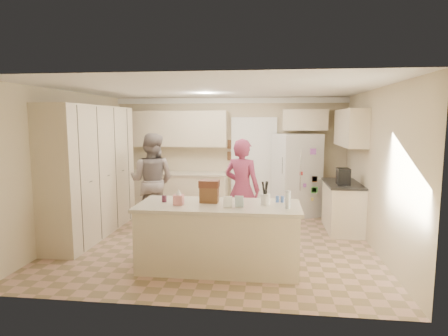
# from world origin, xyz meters

# --- Properties ---
(floor) EXTENTS (5.20, 4.60, 0.02)m
(floor) POSITION_xyz_m (0.00, 0.00, -0.01)
(floor) COLOR tan
(floor) RESTS_ON ground
(ceiling) EXTENTS (5.20, 4.60, 0.02)m
(ceiling) POSITION_xyz_m (0.00, 0.00, 2.61)
(ceiling) COLOR white
(ceiling) RESTS_ON wall_back
(wall_back) EXTENTS (5.20, 0.02, 2.60)m
(wall_back) POSITION_xyz_m (0.00, 2.31, 1.30)
(wall_back) COLOR beige
(wall_back) RESTS_ON ground
(wall_front) EXTENTS (5.20, 0.02, 2.60)m
(wall_front) POSITION_xyz_m (0.00, -2.31, 1.30)
(wall_front) COLOR beige
(wall_front) RESTS_ON ground
(wall_left) EXTENTS (0.02, 4.60, 2.60)m
(wall_left) POSITION_xyz_m (-2.61, 0.00, 1.30)
(wall_left) COLOR beige
(wall_left) RESTS_ON ground
(wall_right) EXTENTS (0.02, 4.60, 2.60)m
(wall_right) POSITION_xyz_m (2.61, 0.00, 1.30)
(wall_right) COLOR beige
(wall_right) RESTS_ON ground
(crown_back) EXTENTS (5.20, 0.08, 0.12)m
(crown_back) POSITION_xyz_m (0.00, 2.26, 2.53)
(crown_back) COLOR white
(crown_back) RESTS_ON wall_back
(pantry_bank) EXTENTS (0.60, 2.60, 2.35)m
(pantry_bank) POSITION_xyz_m (-2.30, 0.20, 1.18)
(pantry_bank) COLOR beige
(pantry_bank) RESTS_ON floor
(back_base_cab) EXTENTS (2.20, 0.60, 0.88)m
(back_base_cab) POSITION_xyz_m (-1.15, 2.00, 0.44)
(back_base_cab) COLOR beige
(back_base_cab) RESTS_ON floor
(back_countertop) EXTENTS (2.24, 0.63, 0.04)m
(back_countertop) POSITION_xyz_m (-1.15, 1.99, 0.90)
(back_countertop) COLOR beige
(back_countertop) RESTS_ON back_base_cab
(back_upper_cab) EXTENTS (2.20, 0.35, 0.80)m
(back_upper_cab) POSITION_xyz_m (-1.15, 2.12, 1.90)
(back_upper_cab) COLOR beige
(back_upper_cab) RESTS_ON wall_back
(doorway_opening) EXTENTS (0.90, 0.06, 2.10)m
(doorway_opening) POSITION_xyz_m (0.55, 2.28, 1.05)
(doorway_opening) COLOR black
(doorway_opening) RESTS_ON floor
(doorway_casing) EXTENTS (1.02, 0.03, 2.22)m
(doorway_casing) POSITION_xyz_m (0.55, 2.24, 1.05)
(doorway_casing) COLOR white
(doorway_casing) RESTS_ON floor
(wall_frame_upper) EXTENTS (0.15, 0.02, 0.20)m
(wall_frame_upper) POSITION_xyz_m (0.02, 2.27, 1.55)
(wall_frame_upper) COLOR brown
(wall_frame_upper) RESTS_ON wall_back
(wall_frame_lower) EXTENTS (0.15, 0.02, 0.20)m
(wall_frame_lower) POSITION_xyz_m (0.02, 2.27, 1.28)
(wall_frame_lower) COLOR brown
(wall_frame_lower) RESTS_ON wall_back
(refrigerator) EXTENTS (1.11, 1.01, 1.80)m
(refrigerator) POSITION_xyz_m (1.50, 2.05, 0.90)
(refrigerator) COLOR white
(refrigerator) RESTS_ON floor
(fridge_seam) EXTENTS (0.02, 0.02, 1.78)m
(fridge_seam) POSITION_xyz_m (1.50, 1.69, 0.90)
(fridge_seam) COLOR gray
(fridge_seam) RESTS_ON refrigerator
(fridge_dispenser) EXTENTS (0.22, 0.03, 0.35)m
(fridge_dispenser) POSITION_xyz_m (1.28, 1.68, 1.15)
(fridge_dispenser) COLOR black
(fridge_dispenser) RESTS_ON refrigerator
(fridge_handle_l) EXTENTS (0.02, 0.02, 0.85)m
(fridge_handle_l) POSITION_xyz_m (1.45, 1.68, 1.05)
(fridge_handle_l) COLOR silver
(fridge_handle_l) RESTS_ON refrigerator
(fridge_handle_r) EXTENTS (0.02, 0.02, 0.85)m
(fridge_handle_r) POSITION_xyz_m (1.55, 1.68, 1.05)
(fridge_handle_r) COLOR silver
(fridge_handle_r) RESTS_ON refrigerator
(over_fridge_cab) EXTENTS (0.95, 0.35, 0.45)m
(over_fridge_cab) POSITION_xyz_m (1.65, 2.12, 2.10)
(over_fridge_cab) COLOR beige
(over_fridge_cab) RESTS_ON wall_back
(right_base_cab) EXTENTS (0.60, 1.20, 0.88)m
(right_base_cab) POSITION_xyz_m (2.30, 1.00, 0.44)
(right_base_cab) COLOR beige
(right_base_cab) RESTS_ON floor
(right_countertop) EXTENTS (0.63, 1.24, 0.04)m
(right_countertop) POSITION_xyz_m (2.29, 1.00, 0.90)
(right_countertop) COLOR #2D2B28
(right_countertop) RESTS_ON right_base_cab
(right_upper_cab) EXTENTS (0.35, 1.50, 0.70)m
(right_upper_cab) POSITION_xyz_m (2.43, 1.20, 1.95)
(right_upper_cab) COLOR beige
(right_upper_cab) RESTS_ON wall_right
(coffee_maker) EXTENTS (0.22, 0.28, 0.30)m
(coffee_maker) POSITION_xyz_m (2.25, 0.80, 1.07)
(coffee_maker) COLOR black
(coffee_maker) RESTS_ON right_countertop
(island_base) EXTENTS (2.20, 0.90, 0.88)m
(island_base) POSITION_xyz_m (0.20, -1.10, 0.44)
(island_base) COLOR beige
(island_base) RESTS_ON floor
(island_top) EXTENTS (2.28, 0.96, 0.05)m
(island_top) POSITION_xyz_m (0.20, -1.10, 0.90)
(island_top) COLOR beige
(island_top) RESTS_ON island_base
(utensil_crock) EXTENTS (0.13, 0.13, 0.15)m
(utensil_crock) POSITION_xyz_m (0.85, -1.05, 1.00)
(utensil_crock) COLOR white
(utensil_crock) RESTS_ON island_top
(tissue_box) EXTENTS (0.13, 0.13, 0.14)m
(tissue_box) POSITION_xyz_m (-0.35, -1.20, 1.00)
(tissue_box) COLOR #DD8186
(tissue_box) RESTS_ON island_top
(tissue_plume) EXTENTS (0.08, 0.08, 0.08)m
(tissue_plume) POSITION_xyz_m (-0.35, -1.20, 1.10)
(tissue_plume) COLOR white
(tissue_plume) RESTS_ON tissue_box
(dollhouse_body) EXTENTS (0.26, 0.18, 0.22)m
(dollhouse_body) POSITION_xyz_m (0.05, -1.00, 1.04)
(dollhouse_body) COLOR brown
(dollhouse_body) RESTS_ON island_top
(dollhouse_roof) EXTENTS (0.28, 0.20, 0.10)m
(dollhouse_roof) POSITION_xyz_m (0.05, -1.00, 1.20)
(dollhouse_roof) COLOR #592D1E
(dollhouse_roof) RESTS_ON dollhouse_body
(jam_jar) EXTENTS (0.07, 0.07, 0.09)m
(jam_jar) POSITION_xyz_m (-0.60, -1.05, 0.97)
(jam_jar) COLOR #59263F
(jam_jar) RESTS_ON island_top
(greeting_card_a) EXTENTS (0.12, 0.06, 0.16)m
(greeting_card_a) POSITION_xyz_m (0.35, -1.30, 1.01)
(greeting_card_a) COLOR white
(greeting_card_a) RESTS_ON island_top
(greeting_card_b) EXTENTS (0.12, 0.05, 0.16)m
(greeting_card_b) POSITION_xyz_m (0.50, -1.25, 1.01)
(greeting_card_b) COLOR silver
(greeting_card_b) RESTS_ON island_top
(water_bottle) EXTENTS (0.07, 0.07, 0.24)m
(water_bottle) POSITION_xyz_m (1.15, -1.25, 1.04)
(water_bottle) COLOR silver
(water_bottle) RESTS_ON island_top
(shaker_salt) EXTENTS (0.05, 0.05, 0.09)m
(shaker_salt) POSITION_xyz_m (1.02, -0.88, 0.97)
(shaker_salt) COLOR #4066B9
(shaker_salt) RESTS_ON island_top
(shaker_pepper) EXTENTS (0.05, 0.05, 0.09)m
(shaker_pepper) POSITION_xyz_m (1.09, -0.88, 0.97)
(shaker_pepper) COLOR #4066B9
(shaker_pepper) RESTS_ON island_top
(teen_boy) EXTENTS (0.95, 0.76, 1.85)m
(teen_boy) POSITION_xyz_m (-1.36, 0.74, 0.92)
(teen_boy) COLOR gray
(teen_boy) RESTS_ON floor
(teen_girl) EXTENTS (0.75, 0.61, 1.78)m
(teen_girl) POSITION_xyz_m (0.43, 0.25, 0.89)
(teen_girl) COLOR #9E2D59
(teen_girl) RESTS_ON floor
(fridge_magnets) EXTENTS (0.76, 0.02, 1.44)m
(fridge_magnets) POSITION_xyz_m (1.50, 1.68, 0.90)
(fridge_magnets) COLOR tan
(fridge_magnets) RESTS_ON refrigerator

